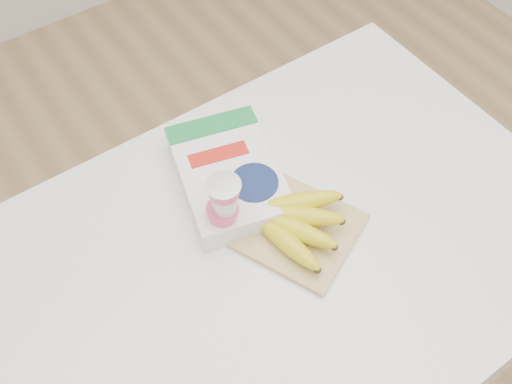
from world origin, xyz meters
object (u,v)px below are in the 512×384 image
Objects in this scene: bananas at (292,221)px; yogurt_stack at (224,206)px; cutting_board at (284,223)px; cereal_box at (229,175)px; table at (270,336)px.

bananas is 1.38× the size of yogurt_stack.
cutting_board is at bearing -25.23° from yogurt_stack.
bananas reaches higher than cereal_box.
bananas is at bearing -112.64° from cutting_board.
cutting_board is at bearing -61.62° from cereal_box.
cutting_board reaches higher than table.
cutting_board is 0.04m from bananas.
table is 8.16× the size of yogurt_stack.
cereal_box is at bearing 85.80° from table.
table is at bearing -167.40° from bananas.
cereal_box is (0.07, 0.09, -0.06)m from yogurt_stack.
yogurt_stack is (-0.10, 0.07, 0.05)m from bananas.
table is at bearing -79.05° from cereal_box.
cereal_box reaches higher than cutting_board.
table is 3.75× the size of cereal_box.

